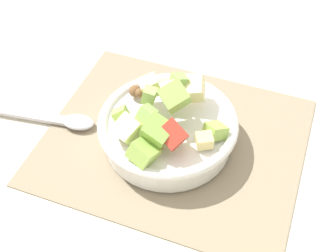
{
  "coord_description": "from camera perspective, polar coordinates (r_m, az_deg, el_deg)",
  "views": [
    {
      "loc": [
        0.16,
        -0.47,
        0.59
      ],
      "look_at": [
        -0.01,
        -0.01,
        0.04
      ],
      "focal_mm": 48.06,
      "sensor_mm": 36.0,
      "label": 1
    }
  ],
  "objects": [
    {
      "name": "placemat",
      "position": [
        0.77,
        0.74,
        -1.79
      ],
      "size": [
        0.43,
        0.36,
        0.01
      ],
      "primitive_type": "cube",
      "color": "gray",
      "rests_on": "ground_plane"
    },
    {
      "name": "ground_plane",
      "position": [
        0.77,
        0.74,
        -1.93
      ],
      "size": [
        2.4,
        2.4,
        0.0
      ],
      "primitive_type": "plane",
      "color": "silver"
    },
    {
      "name": "serving_spoon",
      "position": [
        0.81,
        -13.76,
        0.85
      ],
      "size": [
        0.2,
        0.05,
        0.01
      ],
      "color": "#B7B7BC",
      "rests_on": "placemat"
    },
    {
      "name": "salad_bowl",
      "position": [
        0.74,
        -0.06,
        -0.16
      ],
      "size": [
        0.23,
        0.23,
        0.13
      ],
      "color": "white",
      "rests_on": "placemat"
    }
  ]
}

